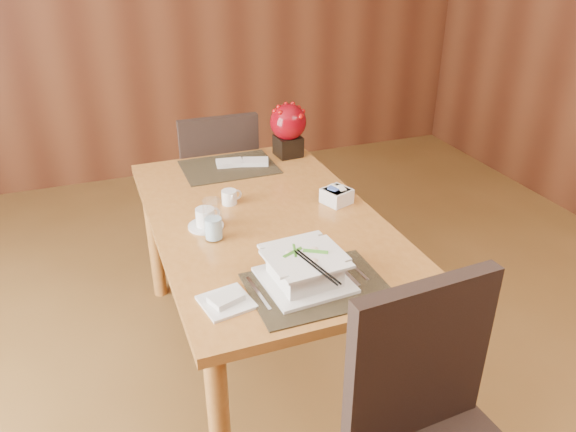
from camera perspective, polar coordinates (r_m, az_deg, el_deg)
name	(u,v)px	position (r m, az deg, el deg)	size (l,w,h in m)	color
dining_table	(265,236)	(2.36, -2.35, -2.06)	(0.90, 1.50, 0.75)	#AD6E30
placemat_near	(317,287)	(1.88, 3.00, -7.21)	(0.45, 0.33, 0.01)	black
placemat_far	(229,167)	(2.80, -6.00, 4.97)	(0.45, 0.33, 0.01)	black
soup_setting	(305,269)	(1.87, 1.70, -5.41)	(0.29, 0.29, 0.11)	white
coffee_cup	(205,219)	(2.24, -8.39, -0.34)	(0.14, 0.14, 0.08)	white
water_glass	(213,220)	(2.13, -7.63, -0.40)	(0.07, 0.07, 0.16)	white
creamer_jug	(229,197)	(2.42, -5.99, 1.91)	(0.08, 0.08, 0.06)	white
sugar_caddy	(337,196)	(2.42, 4.96, 2.04)	(0.11, 0.11, 0.06)	white
berry_decor	(288,127)	(2.88, 0.01, 9.05)	(0.19, 0.19, 0.27)	black
napkins_far	(244,162)	(2.81, -4.47, 5.47)	(0.26, 0.09, 0.02)	silver
bread_plate	(226,302)	(1.81, -6.29, -8.70)	(0.15, 0.15, 0.01)	white
far_chair	(217,182)	(3.18, -7.22, 3.45)	(0.44, 0.45, 0.94)	black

